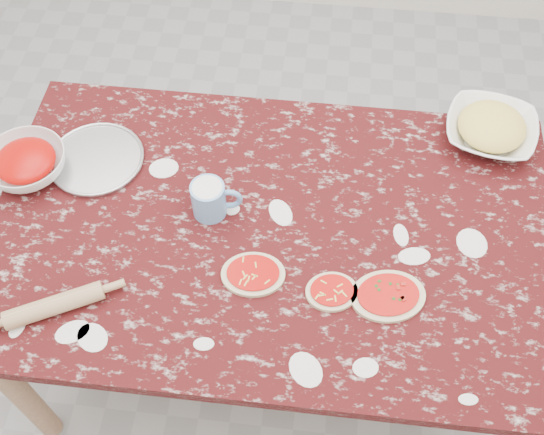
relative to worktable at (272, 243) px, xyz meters
The scene contains 10 objects.
ground 0.67m from the worktable, ahead, with size 4.00×4.00×0.00m, color gray.
worktable is the anchor object (origin of this frame).
pizza_tray 0.59m from the worktable, 161.85° to the left, with size 0.28×0.28×0.01m, color #B2B2B7.
sauce_bowl 0.76m from the worktable, behind, with size 0.24×0.24×0.07m, color white.
cheese_bowl 0.76m from the worktable, 33.05° to the left, with size 0.27×0.27×0.07m, color white.
flour_mug 0.23m from the worktable, 168.24° to the left, with size 0.14×0.10×0.11m.
pizza_left 0.19m from the worktable, 101.59° to the right, with size 0.19×0.15×0.02m.
pizza_mid 0.27m from the worktable, 46.37° to the right, with size 0.16×0.14×0.02m.
pizza_right 0.38m from the worktable, 29.45° to the right, with size 0.23×0.20×0.02m.
rolling_pin 0.62m from the worktable, 148.86° to the right, with size 0.05×0.05×0.25m, color tan.
Camera 1 is at (0.11, -1.00, 2.26)m, focal length 42.59 mm.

